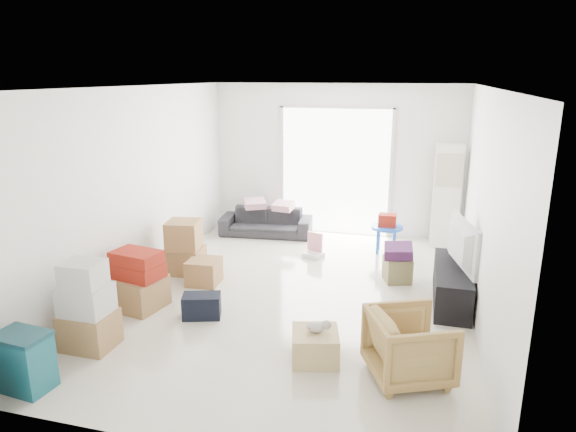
% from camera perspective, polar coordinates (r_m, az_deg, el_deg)
% --- Properties ---
extents(room_shell, '(4.98, 6.48, 3.18)m').
position_cam_1_polar(room_shell, '(6.46, 0.72, 2.08)').
color(room_shell, beige).
rests_on(room_shell, ground).
extents(sliding_door, '(2.10, 0.04, 2.33)m').
position_cam_1_polar(sliding_door, '(9.34, 5.27, 5.52)').
color(sliding_door, white).
rests_on(sliding_door, room_shell).
extents(ac_tower, '(0.45, 0.30, 1.75)m').
position_cam_1_polar(ac_tower, '(8.97, 17.22, 2.07)').
color(ac_tower, white).
rests_on(ac_tower, room_shell).
extents(tv_console, '(0.43, 1.44, 0.48)m').
position_cam_1_polar(tv_console, '(6.98, 17.73, -7.23)').
color(tv_console, black).
rests_on(tv_console, room_shell).
extents(television, '(0.85, 1.18, 0.14)m').
position_cam_1_polar(television, '(6.87, 17.95, -4.84)').
color(television, black).
rests_on(television, tv_console).
extents(sofa, '(1.68, 0.64, 0.64)m').
position_cam_1_polar(sofa, '(9.36, -2.45, -0.20)').
color(sofa, '#2A2A30').
rests_on(sofa, room_shell).
extents(pillow_left, '(0.53, 0.50, 0.13)m').
position_cam_1_polar(pillow_left, '(9.36, -3.72, 2.23)').
color(pillow_left, '#C6919C').
rests_on(pillow_left, sofa).
extents(pillow_right, '(0.35, 0.30, 0.11)m').
position_cam_1_polar(pillow_right, '(9.17, -0.51, 1.91)').
color(pillow_right, '#C6919C').
rests_on(pillow_right, sofa).
extents(armchair, '(0.92, 0.94, 0.74)m').
position_cam_1_polar(armchair, '(5.17, 13.38, -13.58)').
color(armchair, '#A58949').
rests_on(armchair, room_shell).
extents(storage_bins, '(0.52, 0.39, 0.57)m').
position_cam_1_polar(storage_bins, '(5.50, -27.26, -14.15)').
color(storage_bins, '#145360').
rests_on(storage_bins, room_shell).
extents(box_stack_a, '(0.54, 0.45, 0.97)m').
position_cam_1_polar(box_stack_a, '(5.93, -21.42, -9.66)').
color(box_stack_a, '#9D7D46').
rests_on(box_stack_a, room_shell).
extents(box_stack_b, '(0.68, 0.65, 0.75)m').
position_cam_1_polar(box_stack_b, '(6.72, -16.28, -7.00)').
color(box_stack_b, '#9D7D46').
rests_on(box_stack_b, room_shell).
extents(box_stack_c, '(0.56, 0.53, 0.80)m').
position_cam_1_polar(box_stack_c, '(7.70, -11.44, -3.49)').
color(box_stack_c, '#9D7D46').
rests_on(box_stack_c, room_shell).
extents(loose_box, '(0.45, 0.45, 0.35)m').
position_cam_1_polar(loose_box, '(7.32, -9.31, -6.11)').
color(loose_box, '#9D7D46').
rests_on(loose_box, room_shell).
extents(duffel_bag, '(0.51, 0.40, 0.29)m').
position_cam_1_polar(duffel_bag, '(6.38, -9.57, -9.83)').
color(duffel_bag, black).
rests_on(duffel_bag, room_shell).
extents(ottoman, '(0.45, 0.45, 0.35)m').
position_cam_1_polar(ottoman, '(7.47, 12.05, -5.82)').
color(ottoman, olive).
rests_on(ottoman, room_shell).
extents(blanket, '(0.42, 0.42, 0.14)m').
position_cam_1_polar(blanket, '(7.39, 12.16, -4.04)').
color(blanket, '#502153').
rests_on(blanket, ottoman).
extents(kids_table, '(0.53, 0.53, 0.65)m').
position_cam_1_polar(kids_table, '(8.53, 10.94, -1.01)').
color(kids_table, blue).
rests_on(kids_table, room_shell).
extents(toy_walker, '(0.36, 0.34, 0.38)m').
position_cam_1_polar(toy_walker, '(8.31, 2.91, -3.79)').
color(toy_walker, silver).
rests_on(toy_walker, room_shell).
extents(wood_crate, '(0.58, 0.58, 0.32)m').
position_cam_1_polar(wood_crate, '(5.43, 3.03, -14.21)').
color(wood_crate, tan).
rests_on(wood_crate, room_shell).
extents(plush_bunny, '(0.25, 0.14, 0.13)m').
position_cam_1_polar(plush_bunny, '(5.33, 3.38, -12.20)').
color(plush_bunny, '#B2ADA8').
rests_on(plush_bunny, wood_crate).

